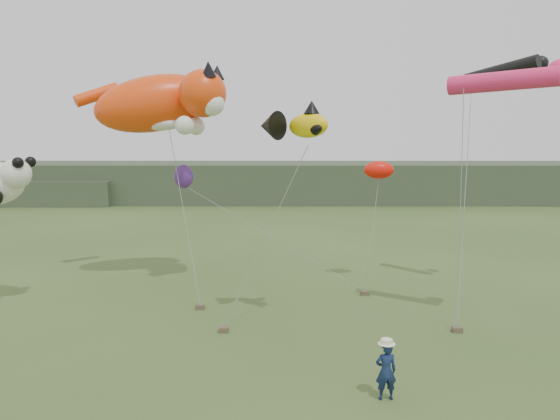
# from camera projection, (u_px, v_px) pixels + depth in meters

# --- Properties ---
(ground) EXTENTS (120.00, 120.00, 0.00)m
(ground) POSITION_uv_depth(u_px,v_px,m) (310.00, 383.00, 14.70)
(ground) COLOR #385123
(ground) RESTS_ON ground
(headland) EXTENTS (90.00, 13.00, 4.00)m
(headland) POSITION_uv_depth(u_px,v_px,m) (260.00, 182.00, 58.78)
(headland) COLOR #2D3D28
(headland) RESTS_ON ground
(festival_attendant) EXTENTS (0.58, 0.41, 1.49)m
(festival_attendant) POSITION_uv_depth(u_px,v_px,m) (386.00, 371.00, 13.72)
(festival_attendant) COLOR #122246
(festival_attendant) RESTS_ON ground
(sandbag_anchors) EXTENTS (15.86, 6.41, 0.17)m
(sandbag_anchors) POSITION_uv_depth(u_px,v_px,m) (253.00, 319.00, 19.68)
(sandbag_anchors) COLOR brown
(sandbag_anchors) RESTS_ON ground
(cat_kite) EXTENTS (7.21, 4.17, 3.40)m
(cat_kite) POSITION_uv_depth(u_px,v_px,m) (166.00, 102.00, 23.94)
(cat_kite) COLOR #F5410D
(cat_kite) RESTS_ON ground
(fish_kite) EXTENTS (2.73, 1.80, 1.31)m
(fish_kite) POSITION_uv_depth(u_px,v_px,m) (294.00, 125.00, 18.26)
(fish_kite) COLOR yellow
(fish_kite) RESTS_ON ground
(tube_kites) EXTENTS (5.05, 7.11, 1.81)m
(tube_kites) POSITION_uv_depth(u_px,v_px,m) (510.00, 75.00, 19.70)
(tube_kites) COLOR black
(tube_kites) RESTS_ON ground
(misc_kites) EXTENTS (9.79, 0.98, 1.18)m
(misc_kites) POSITION_uv_depth(u_px,v_px,m) (305.00, 172.00, 24.26)
(misc_kites) COLOR red
(misc_kites) RESTS_ON ground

